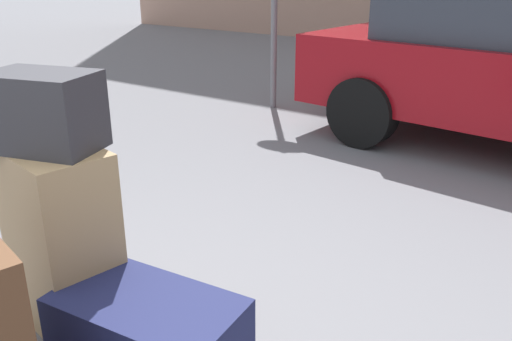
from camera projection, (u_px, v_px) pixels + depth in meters
name	position (u px, v px, depth m)	size (l,w,h in m)	color
suitcase_tan_stacked_top	(62.00, 239.00, 1.90)	(0.42, 0.26, 0.68)	#9E7F56
duffel_bag_navy_rear_left	(149.00, 337.00, 1.71)	(0.59, 0.33, 0.28)	#191E47
duffel_bag_charcoal_topmost_pile	(43.00, 111.00, 1.73)	(0.35, 0.22, 0.25)	#2D2D33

